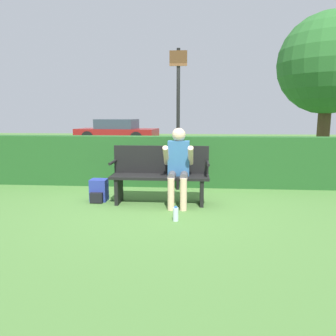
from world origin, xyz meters
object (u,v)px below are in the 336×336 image
at_px(park_bench, 160,174).
at_px(tree, 328,64).
at_px(person_seated, 178,162).
at_px(water_bottle, 176,214).
at_px(signpost, 178,112).
at_px(parked_car, 117,131).
at_px(backpack, 99,191).

xyz_separation_m(park_bench, tree, (4.37, 4.44, 2.43)).
distance_m(person_seated, water_bottle, 1.08).
bearing_deg(signpost, person_seated, -86.78).
xyz_separation_m(water_bottle, tree, (4.04, 5.44, 2.83)).
bearing_deg(tree, park_bench, -134.54).
height_order(person_seated, tree, tree).
height_order(person_seated, parked_car, person_seated).
height_order(water_bottle, tree, tree).
relative_size(park_bench, parked_car, 0.38).
bearing_deg(park_bench, signpost, 75.65).
xyz_separation_m(backpack, signpost, (1.36, 1.01, 1.39)).
bearing_deg(parked_car, water_bottle, -66.56).
height_order(backpack, water_bottle, backpack).
bearing_deg(backpack, parked_car, 101.74).
bearing_deg(person_seated, signpost, 93.22).
distance_m(park_bench, parked_car, 12.33).
distance_m(water_bottle, parked_car, 13.39).
relative_size(park_bench, signpost, 0.60).
distance_m(signpost, tree, 5.53).
relative_size(water_bottle, parked_car, 0.05).
bearing_deg(park_bench, tree, 45.46).
bearing_deg(parked_car, signpost, -63.99).
height_order(parked_car, tree, tree).
distance_m(park_bench, signpost, 1.49).
bearing_deg(parked_car, park_bench, -66.68).
height_order(park_bench, signpost, signpost).
bearing_deg(water_bottle, park_bench, 108.21).
relative_size(person_seated, backpack, 3.33).
bearing_deg(person_seated, parked_car, 108.00).
height_order(person_seated, backpack, person_seated).
bearing_deg(parked_car, backpack, -71.71).
xyz_separation_m(person_seated, tree, (4.05, 4.57, 2.20)).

